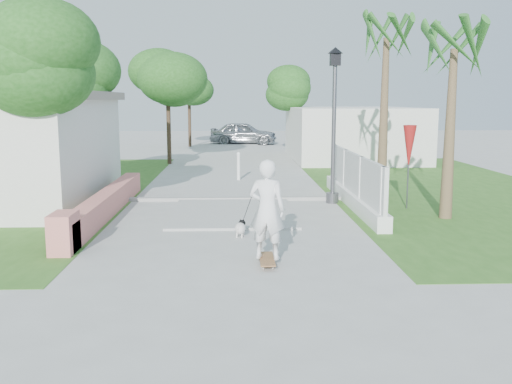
{
  "coord_description": "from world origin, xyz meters",
  "views": [
    {
      "loc": [
        0.04,
        -10.8,
        2.97
      ],
      "look_at": [
        0.49,
        0.77,
        1.1
      ],
      "focal_mm": 40.0,
      "sensor_mm": 36.0,
      "label": 1
    }
  ],
  "objects_px": {
    "dog": "(241,228)",
    "patio_umbrella": "(409,148)",
    "skateboarder": "(257,210)",
    "street_lamp": "(334,119)",
    "bollard": "(239,166)",
    "parked_car": "(243,133)"
  },
  "relations": [
    {
      "from": "dog",
      "to": "patio_umbrella",
      "type": "bearing_deg",
      "value": 46.29
    },
    {
      "from": "patio_umbrella",
      "to": "skateboarder",
      "type": "distance_m",
      "value": 6.44
    },
    {
      "from": "street_lamp",
      "to": "bollard",
      "type": "distance_m",
      "value": 5.56
    },
    {
      "from": "street_lamp",
      "to": "skateboarder",
      "type": "relative_size",
      "value": 1.57
    },
    {
      "from": "patio_umbrella",
      "to": "dog",
      "type": "relative_size",
      "value": 4.38
    },
    {
      "from": "patio_umbrella",
      "to": "skateboarder",
      "type": "bearing_deg",
      "value": -132.76
    },
    {
      "from": "street_lamp",
      "to": "bollard",
      "type": "relative_size",
      "value": 4.07
    },
    {
      "from": "patio_umbrella",
      "to": "dog",
      "type": "height_order",
      "value": "patio_umbrella"
    },
    {
      "from": "street_lamp",
      "to": "patio_umbrella",
      "type": "xyz_separation_m",
      "value": [
        1.9,
        -1.0,
        -0.74
      ]
    },
    {
      "from": "street_lamp",
      "to": "bollard",
      "type": "bearing_deg",
      "value": 120.96
    },
    {
      "from": "parked_car",
      "to": "street_lamp",
      "type": "bearing_deg",
      "value": -167.63
    },
    {
      "from": "dog",
      "to": "bollard",
      "type": "bearing_deg",
      "value": 102.65
    },
    {
      "from": "skateboarder",
      "to": "dog",
      "type": "bearing_deg",
      "value": -63.7
    },
    {
      "from": "patio_umbrella",
      "to": "dog",
      "type": "xyz_separation_m",
      "value": [
        -4.63,
        -3.06,
        -1.49
      ]
    },
    {
      "from": "street_lamp",
      "to": "dog",
      "type": "bearing_deg",
      "value": -123.89
    },
    {
      "from": "bollard",
      "to": "skateboarder",
      "type": "bearing_deg",
      "value": -88.53
    },
    {
      "from": "bollard",
      "to": "parked_car",
      "type": "height_order",
      "value": "parked_car"
    },
    {
      "from": "dog",
      "to": "parked_car",
      "type": "xyz_separation_m",
      "value": [
        0.5,
        26.37,
        0.56
      ]
    },
    {
      "from": "patio_umbrella",
      "to": "skateboarder",
      "type": "relative_size",
      "value": 0.81
    },
    {
      "from": "bollard",
      "to": "patio_umbrella",
      "type": "bearing_deg",
      "value": -50.09
    },
    {
      "from": "bollard",
      "to": "dog",
      "type": "bearing_deg",
      "value": -90.18
    },
    {
      "from": "patio_umbrella",
      "to": "skateboarder",
      "type": "xyz_separation_m",
      "value": [
        -4.34,
        -4.69,
        -0.78
      ]
    }
  ]
}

